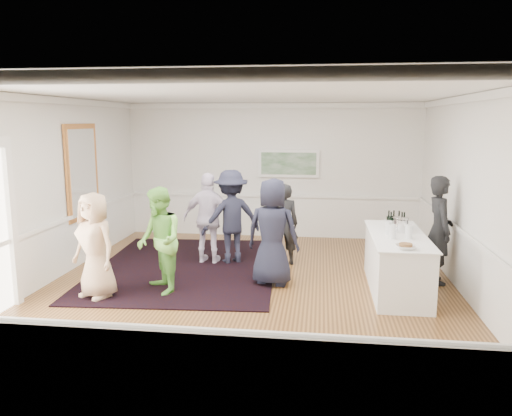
# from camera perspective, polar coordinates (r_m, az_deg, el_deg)

# --- Properties ---
(floor) EXTENTS (8.00, 8.00, 0.00)m
(floor) POSITION_cam_1_polar(r_m,az_deg,el_deg) (8.43, -0.91, -9.31)
(floor) COLOR olive
(floor) RESTS_ON ground
(ceiling) EXTENTS (7.00, 8.00, 0.02)m
(ceiling) POSITION_cam_1_polar(r_m,az_deg,el_deg) (7.97, -0.98, 12.96)
(ceiling) COLOR white
(ceiling) RESTS_ON wall_back
(wall_left) EXTENTS (0.02, 8.00, 3.20)m
(wall_left) POSITION_cam_1_polar(r_m,az_deg,el_deg) (9.23, -23.00, 1.80)
(wall_left) COLOR white
(wall_left) RESTS_ON floor
(wall_right) EXTENTS (0.02, 8.00, 3.20)m
(wall_right) POSITION_cam_1_polar(r_m,az_deg,el_deg) (8.30, 23.71, 0.92)
(wall_right) COLOR white
(wall_right) RESTS_ON floor
(wall_back) EXTENTS (7.00, 0.02, 3.20)m
(wall_back) POSITION_cam_1_polar(r_m,az_deg,el_deg) (11.99, 1.84, 4.30)
(wall_back) COLOR white
(wall_back) RESTS_ON floor
(wall_front) EXTENTS (7.00, 0.02, 3.20)m
(wall_front) POSITION_cam_1_polar(r_m,az_deg,el_deg) (4.21, -8.92, -6.46)
(wall_front) COLOR white
(wall_front) RESTS_ON floor
(wainscoting) EXTENTS (7.00, 8.00, 1.00)m
(wainscoting) POSITION_cam_1_polar(r_m,az_deg,el_deg) (8.28, -0.92, -6.04)
(wainscoting) COLOR white
(wainscoting) RESTS_ON floor
(mirror) EXTENTS (0.05, 1.25, 1.85)m
(mirror) POSITION_cam_1_polar(r_m,az_deg,el_deg) (10.32, -19.22, 3.94)
(mirror) COLOR #D9863F
(mirror) RESTS_ON wall_left
(landscape_painting) EXTENTS (1.44, 0.06, 0.66)m
(landscape_painting) POSITION_cam_1_polar(r_m,az_deg,el_deg) (11.89, 3.75, 5.10)
(landscape_painting) COLOR white
(landscape_painting) RESTS_ON wall_back
(area_rug) EXTENTS (3.61, 4.58, 0.02)m
(area_rug) POSITION_cam_1_polar(r_m,az_deg,el_deg) (9.73, -7.89, -6.68)
(area_rug) COLOR black
(area_rug) RESTS_ON floor
(serving_table) EXTENTS (0.89, 2.34, 0.95)m
(serving_table) POSITION_cam_1_polar(r_m,az_deg,el_deg) (8.60, 15.76, -5.98)
(serving_table) COLOR white
(serving_table) RESTS_ON floor
(bartender) EXTENTS (0.50, 0.72, 1.87)m
(bartender) POSITION_cam_1_polar(r_m,az_deg,el_deg) (9.12, 20.20, -2.36)
(bartender) COLOR black
(bartender) RESTS_ON floor
(guest_tan) EXTENTS (0.98, 0.84, 1.69)m
(guest_tan) POSITION_cam_1_polar(r_m,az_deg,el_deg) (8.26, -17.92, -4.10)
(guest_tan) COLOR tan
(guest_tan) RESTS_ON floor
(guest_green) EXTENTS (1.02, 1.07, 1.74)m
(guest_green) POSITION_cam_1_polar(r_m,az_deg,el_deg) (8.21, -10.98, -3.69)
(guest_green) COLOR #79CD52
(guest_green) RESTS_ON floor
(guest_lilac) EXTENTS (1.08, 0.53, 1.79)m
(guest_lilac) POSITION_cam_1_polar(r_m,az_deg,el_deg) (9.79, -5.39, -1.20)
(guest_lilac) COLOR silver
(guest_lilac) RESTS_ON floor
(guest_dark_a) EXTENTS (1.37, 1.16, 1.84)m
(guest_dark_a) POSITION_cam_1_polar(r_m,az_deg,el_deg) (9.79, -2.86, -1.01)
(guest_dark_a) COLOR #1B1D2E
(guest_dark_a) RESTS_ON floor
(guest_dark_b) EXTENTS (0.64, 0.48, 1.60)m
(guest_dark_b) POSITION_cam_1_polar(r_m,az_deg,el_deg) (9.70, 3.16, -1.85)
(guest_dark_b) COLOR black
(guest_dark_b) RESTS_ON floor
(guest_navy) EXTENTS (0.98, 0.73, 1.84)m
(guest_navy) POSITION_cam_1_polar(r_m,az_deg,el_deg) (8.47, 1.90, -2.76)
(guest_navy) COLOR #1B1D2E
(guest_navy) RESTS_ON floor
(wine_bottles) EXTENTS (0.32, 0.22, 0.31)m
(wine_bottles) POSITION_cam_1_polar(r_m,az_deg,el_deg) (8.95, 15.74, -1.24)
(wine_bottles) COLOR black
(wine_bottles) RESTS_ON serving_table
(juice_pitchers) EXTENTS (0.39, 0.40, 0.24)m
(juice_pitchers) POSITION_cam_1_polar(r_m,az_deg,el_deg) (8.26, 15.76, -2.42)
(juice_pitchers) COLOR #62B23F
(juice_pitchers) RESTS_ON serving_table
(ice_bucket) EXTENTS (0.26, 0.26, 0.25)m
(ice_bucket) POSITION_cam_1_polar(r_m,az_deg,el_deg) (8.67, 16.22, -1.90)
(ice_bucket) COLOR silver
(ice_bucket) RESTS_ON serving_table
(nut_bowl) EXTENTS (0.29, 0.29, 0.07)m
(nut_bowl) POSITION_cam_1_polar(r_m,az_deg,el_deg) (7.57, 16.74, -4.20)
(nut_bowl) COLOR white
(nut_bowl) RESTS_ON serving_table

